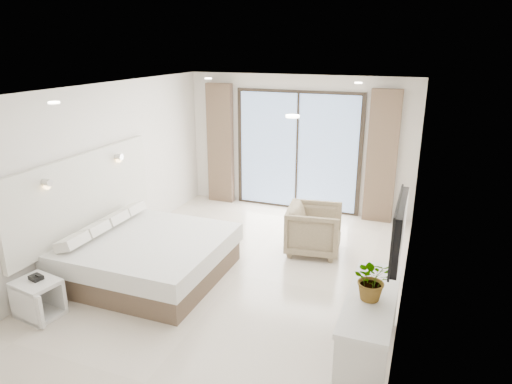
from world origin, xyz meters
TOP-DOWN VIEW (x-y plane):
  - ground at (0.00, 0.00)m, footprint 6.20×6.20m
  - room_shell at (-0.20, 0.67)m, footprint 4.62×6.22m
  - bed at (-1.24, -0.49)m, footprint 2.15×2.04m
  - nightstand at (-1.92, -1.86)m, footprint 0.59×0.52m
  - phone at (-1.94, -1.82)m, footprint 0.18×0.16m
  - console_desk at (2.04, -1.23)m, footprint 0.50×1.59m
  - plant at (2.04, -1.29)m, footprint 0.54×0.57m
  - armchair at (0.84, 1.17)m, footprint 0.89×0.93m

SIDE VIEW (x-z plane):
  - ground at x=0.00m, z-range 0.00..0.00m
  - nightstand at x=-1.92m, z-range 0.00..0.48m
  - bed at x=-1.24m, z-range -0.05..0.68m
  - armchair at x=0.84m, z-range 0.00..0.86m
  - phone at x=-1.94m, z-range 0.48..0.54m
  - console_desk at x=2.04m, z-range 0.18..0.95m
  - plant at x=2.04m, z-range 0.77..1.13m
  - room_shell at x=-0.20m, z-range 0.22..2.94m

